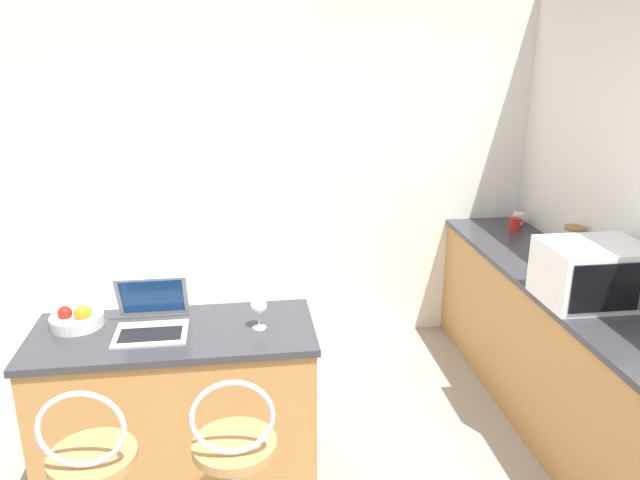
{
  "coord_description": "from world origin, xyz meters",
  "views": [
    {
      "loc": [
        -0.12,
        -1.94,
        2.2
      ],
      "look_at": [
        0.38,
        1.71,
        0.98
      ],
      "focal_mm": 35.0,
      "sensor_mm": 36.0,
      "label": 1
    }
  ],
  "objects_px": {
    "wine_glass_tall": "(259,307)",
    "microwave": "(593,273)",
    "fruit_bowl": "(77,319)",
    "storage_jar": "(573,243)",
    "laptop": "(152,317)",
    "mug_blue": "(562,264)",
    "mug_white": "(519,219)",
    "mug_red": "(515,224)"
  },
  "relations": [
    {
      "from": "mug_red",
      "to": "fruit_bowl",
      "type": "distance_m",
      "value": 2.93
    },
    {
      "from": "wine_glass_tall",
      "to": "microwave",
      "type": "bearing_deg",
      "value": 2.9
    },
    {
      "from": "storage_jar",
      "to": "fruit_bowl",
      "type": "xyz_separation_m",
      "value": [
        -2.8,
        -0.55,
        -0.07
      ]
    },
    {
      "from": "laptop",
      "to": "mug_blue",
      "type": "height_order",
      "value": "laptop"
    },
    {
      "from": "microwave",
      "to": "storage_jar",
      "type": "bearing_deg",
      "value": 68.71
    },
    {
      "from": "storage_jar",
      "to": "mug_red",
      "type": "height_order",
      "value": "storage_jar"
    },
    {
      "from": "microwave",
      "to": "fruit_bowl",
      "type": "xyz_separation_m",
      "value": [
        -2.57,
        0.05,
        -0.12
      ]
    },
    {
      "from": "microwave",
      "to": "mug_blue",
      "type": "distance_m",
      "value": 0.42
    },
    {
      "from": "laptop",
      "to": "mug_red",
      "type": "distance_m",
      "value": 2.65
    },
    {
      "from": "mug_red",
      "to": "mug_white",
      "type": "bearing_deg",
      "value": 54.86
    },
    {
      "from": "mug_blue",
      "to": "mug_red",
      "type": "relative_size",
      "value": 1.08
    },
    {
      "from": "microwave",
      "to": "storage_jar",
      "type": "relative_size",
      "value": 2.44
    },
    {
      "from": "laptop",
      "to": "wine_glass_tall",
      "type": "xyz_separation_m",
      "value": [
        0.5,
        -0.06,
        0.05
      ]
    },
    {
      "from": "mug_blue",
      "to": "wine_glass_tall",
      "type": "bearing_deg",
      "value": -164.67
    },
    {
      "from": "laptop",
      "to": "microwave",
      "type": "xyz_separation_m",
      "value": [
        2.21,
        0.03,
        0.09
      ]
    },
    {
      "from": "mug_red",
      "to": "fruit_bowl",
      "type": "relative_size",
      "value": 0.39
    },
    {
      "from": "wine_glass_tall",
      "to": "mug_blue",
      "type": "bearing_deg",
      "value": 15.33
    },
    {
      "from": "microwave",
      "to": "mug_blue",
      "type": "relative_size",
      "value": 4.89
    },
    {
      "from": "wine_glass_tall",
      "to": "storage_jar",
      "type": "relative_size",
      "value": 0.72
    },
    {
      "from": "wine_glass_tall",
      "to": "mug_red",
      "type": "bearing_deg",
      "value": 34.84
    },
    {
      "from": "laptop",
      "to": "mug_blue",
      "type": "xyz_separation_m",
      "value": [
        2.27,
        0.43,
        -0.01
      ]
    },
    {
      "from": "microwave",
      "to": "mug_blue",
      "type": "height_order",
      "value": "microwave"
    },
    {
      "from": "mug_white",
      "to": "mug_red",
      "type": "bearing_deg",
      "value": -125.14
    },
    {
      "from": "mug_red",
      "to": "mug_white",
      "type": "distance_m",
      "value": 0.14
    },
    {
      "from": "wine_glass_tall",
      "to": "laptop",
      "type": "bearing_deg",
      "value": 173.06
    },
    {
      "from": "mug_white",
      "to": "storage_jar",
      "type": "bearing_deg",
      "value": -88.36
    },
    {
      "from": "storage_jar",
      "to": "wine_glass_tall",
      "type": "bearing_deg",
      "value": -160.45
    },
    {
      "from": "fruit_bowl",
      "to": "mug_red",
      "type": "bearing_deg",
      "value": 23.01
    },
    {
      "from": "wine_glass_tall",
      "to": "storage_jar",
      "type": "distance_m",
      "value": 2.07
    },
    {
      "from": "mug_blue",
      "to": "mug_white",
      "type": "height_order",
      "value": "mug_blue"
    },
    {
      "from": "mug_blue",
      "to": "storage_jar",
      "type": "xyz_separation_m",
      "value": [
        0.18,
        0.21,
        0.05
      ]
    },
    {
      "from": "wine_glass_tall",
      "to": "fruit_bowl",
      "type": "relative_size",
      "value": 0.62
    },
    {
      "from": "laptop",
      "to": "storage_jar",
      "type": "relative_size",
      "value": 1.58
    },
    {
      "from": "microwave",
      "to": "wine_glass_tall",
      "type": "bearing_deg",
      "value": -177.1
    },
    {
      "from": "mug_blue",
      "to": "storage_jar",
      "type": "bearing_deg",
      "value": 49.51
    },
    {
      "from": "mug_blue",
      "to": "mug_white",
      "type": "distance_m",
      "value": 0.93
    },
    {
      "from": "laptop",
      "to": "wine_glass_tall",
      "type": "bearing_deg",
      "value": -6.94
    },
    {
      "from": "mug_red",
      "to": "laptop",
      "type": "bearing_deg",
      "value": -152.43
    },
    {
      "from": "mug_red",
      "to": "mug_white",
      "type": "xyz_separation_m",
      "value": [
        0.08,
        0.12,
        -0.0
      ]
    },
    {
      "from": "storage_jar",
      "to": "mug_red",
      "type": "relative_size",
      "value": 2.17
    },
    {
      "from": "fruit_bowl",
      "to": "microwave",
      "type": "bearing_deg",
      "value": -1.15
    },
    {
      "from": "mug_red",
      "to": "wine_glass_tall",
      "type": "bearing_deg",
      "value": -145.16
    }
  ]
}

